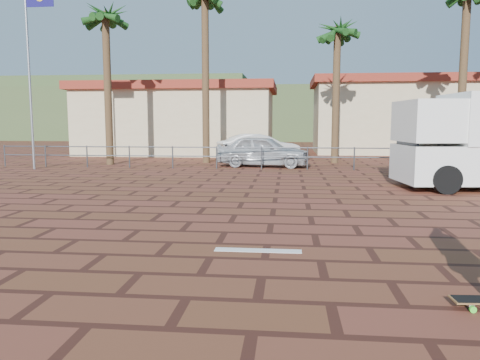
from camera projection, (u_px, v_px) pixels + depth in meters
The scene contains 14 objects.
ground at pixel (225, 232), 8.77m from camera, with size 120.00×120.00×0.00m, color brown.
paint_stripe at pixel (258, 250), 7.52m from camera, with size 1.40×0.22×0.01m, color white.
guardrail at pixel (262, 154), 20.54m from camera, with size 24.06×0.06×1.00m.
flagpole at pixel (31, 62), 20.07m from camera, with size 1.30×0.10×8.00m.
palm_far_left at pixel (105, 20), 22.03m from camera, with size 2.40×2.40×8.25m.
palm_left at pixel (205, 1), 22.92m from camera, with size 2.40×2.40×9.45m.
palm_center at pixel (338, 34), 22.94m from camera, with size 2.40×2.40×7.75m.
building_west at pixel (180, 119), 30.83m from camera, with size 12.60×7.60×4.50m.
building_east at pixel (391, 115), 31.34m from camera, with size 10.60×6.60×5.00m.
hill_front at pixel (279, 115), 57.77m from camera, with size 70.00×18.00×6.00m, color #384C28.
hill_back at pixel (124, 108), 65.82m from camera, with size 35.00×14.00×8.00m, color #384C28.
car_silver at pixel (263, 151), 21.70m from camera, with size 1.72×4.27×1.46m, color #AEB1B5.
car_white at pixel (259, 147), 25.02m from camera, with size 1.52×4.37×1.44m, color silver.
street_sign at pixel (421, 130), 17.80m from camera, with size 0.51×0.09×2.52m.
Camera 1 is at (1.17, -8.51, 2.05)m, focal length 35.00 mm.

